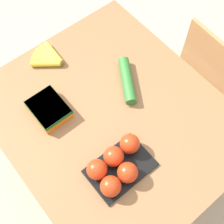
# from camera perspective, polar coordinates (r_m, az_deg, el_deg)

# --- Properties ---
(ground_plane) EXTENTS (12.00, 12.00, 0.00)m
(ground_plane) POSITION_cam_1_polar(r_m,az_deg,el_deg) (2.10, 0.00, -10.04)
(ground_plane) COLOR #B7A88E
(dining_table) EXTENTS (1.10, 0.94, 0.76)m
(dining_table) POSITION_cam_1_polar(r_m,az_deg,el_deg) (1.50, 0.00, -2.52)
(dining_table) COLOR olive
(dining_table) RESTS_ON ground_plane
(chair) EXTENTS (0.44, 0.42, 0.92)m
(chair) POSITION_cam_1_polar(r_m,az_deg,el_deg) (1.91, 18.26, 5.00)
(chair) COLOR #A87547
(chair) RESTS_ON ground_plane
(banana_bunch) EXTENTS (0.16, 0.15, 0.03)m
(banana_bunch) POSITION_cam_1_polar(r_m,az_deg,el_deg) (1.58, -11.43, 9.65)
(banana_bunch) COLOR brown
(banana_bunch) RESTS_ON dining_table
(tomato_pack) EXTENTS (0.18, 0.27, 0.09)m
(tomato_pack) POSITION_cam_1_polar(r_m,az_deg,el_deg) (1.26, 0.83, -9.80)
(tomato_pack) COLOR black
(tomato_pack) RESTS_ON dining_table
(carrot_bag) EXTENTS (0.17, 0.14, 0.05)m
(carrot_bag) POSITION_cam_1_polar(r_m,az_deg,el_deg) (1.41, -11.49, 0.58)
(carrot_bag) COLOR orange
(carrot_bag) RESTS_ON dining_table
(cucumber_near) EXTENTS (0.23, 0.17, 0.05)m
(cucumber_near) POSITION_cam_1_polar(r_m,az_deg,el_deg) (1.46, 2.81, 5.81)
(cucumber_near) COLOR #2D702D
(cucumber_near) RESTS_ON dining_table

